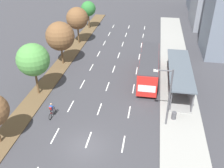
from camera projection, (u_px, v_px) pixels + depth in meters
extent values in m
plane|color=#38383D|center=(86.00, 146.00, 24.17)|extent=(140.00, 140.00, 0.00)
cube|color=brown|center=(69.00, 56.00, 42.32)|extent=(2.60, 52.00, 0.12)
cube|color=gray|center=(175.00, 63.00, 39.78)|extent=(4.50, 52.00, 0.15)
cube|color=white|center=(55.00, 136.00, 25.41)|extent=(0.14, 2.32, 0.01)
cube|color=white|center=(71.00, 106.00, 29.84)|extent=(0.14, 2.32, 0.01)
cube|color=white|center=(82.00, 84.00, 34.26)|extent=(0.14, 2.32, 0.01)
cube|color=white|center=(91.00, 67.00, 38.69)|extent=(0.14, 2.32, 0.01)
cube|color=white|center=(99.00, 54.00, 43.12)|extent=(0.14, 2.32, 0.01)
cube|color=white|center=(104.00, 43.00, 47.55)|extent=(0.14, 2.32, 0.01)
cube|color=white|center=(109.00, 34.00, 51.97)|extent=(0.14, 2.32, 0.01)
cube|color=white|center=(113.00, 26.00, 56.40)|extent=(0.14, 2.32, 0.01)
cube|color=white|center=(88.00, 140.00, 24.91)|extent=(0.14, 2.32, 0.01)
cube|color=white|center=(99.00, 109.00, 29.33)|extent=(0.14, 2.32, 0.01)
cube|color=white|center=(108.00, 86.00, 33.76)|extent=(0.14, 2.32, 0.01)
cube|color=white|center=(114.00, 69.00, 38.19)|extent=(0.14, 2.32, 0.01)
cube|color=white|center=(119.00, 55.00, 42.62)|extent=(0.14, 2.32, 0.01)
cube|color=white|center=(123.00, 44.00, 47.04)|extent=(0.14, 2.32, 0.01)
cube|color=white|center=(126.00, 35.00, 51.47)|extent=(0.14, 2.32, 0.01)
cube|color=white|center=(129.00, 27.00, 55.90)|extent=(0.14, 2.32, 0.01)
cube|color=white|center=(123.00, 144.00, 24.40)|extent=(0.14, 2.32, 0.01)
cube|color=white|center=(129.00, 112.00, 28.83)|extent=(0.14, 2.32, 0.01)
cube|color=white|center=(133.00, 89.00, 33.26)|extent=(0.14, 2.32, 0.01)
cube|color=white|center=(137.00, 71.00, 37.68)|extent=(0.14, 2.32, 0.01)
cube|color=white|center=(139.00, 57.00, 42.11)|extent=(0.14, 2.32, 0.01)
cube|color=white|center=(141.00, 45.00, 46.54)|extent=(0.14, 2.32, 0.01)
cube|color=white|center=(143.00, 36.00, 50.97)|extent=(0.14, 2.32, 0.01)
cube|color=white|center=(145.00, 28.00, 55.39)|extent=(0.14, 2.32, 0.01)
cube|color=gray|center=(177.00, 86.00, 33.36)|extent=(2.60, 11.60, 0.10)
cylinder|color=#56565B|center=(171.00, 100.00, 28.13)|extent=(0.16, 0.16, 2.60)
cylinder|color=#56565B|center=(169.00, 59.00, 37.56)|extent=(0.16, 0.16, 2.60)
cylinder|color=#56565B|center=(193.00, 102.00, 27.79)|extent=(0.16, 0.16, 2.60)
cylinder|color=#56565B|center=(185.00, 60.00, 37.22)|extent=(0.16, 0.16, 2.60)
cube|color=gray|center=(189.00, 78.00, 32.50)|extent=(0.10, 11.02, 2.34)
cube|color=#4C5660|center=(180.00, 68.00, 31.98)|extent=(2.90, 12.00, 0.16)
cube|color=red|center=(149.00, 67.00, 34.77)|extent=(2.50, 11.20, 2.80)
cube|color=#2D3D4C|center=(149.00, 61.00, 34.33)|extent=(2.54, 10.30, 0.90)
cube|color=#333338|center=(150.00, 57.00, 34.02)|extent=(2.45, 10.98, 0.12)
cube|color=#2D3D4C|center=(150.00, 49.00, 39.36)|extent=(2.25, 0.06, 1.54)
cube|color=white|center=(147.00, 89.00, 30.09)|extent=(2.12, 0.04, 0.90)
cylinder|color=black|center=(142.00, 64.00, 38.56)|extent=(0.30, 1.00, 1.00)
cylinder|color=black|center=(156.00, 65.00, 38.24)|extent=(0.30, 1.00, 1.00)
cylinder|color=black|center=(138.00, 87.00, 32.66)|extent=(0.30, 1.00, 1.00)
cylinder|color=black|center=(155.00, 88.00, 32.34)|extent=(0.30, 1.00, 1.00)
torus|color=black|center=(54.00, 111.00, 28.45)|extent=(0.06, 0.72, 0.72)
torus|color=black|center=(50.00, 117.00, 27.52)|extent=(0.06, 0.72, 0.72)
cylinder|color=maroon|center=(52.00, 112.00, 27.84)|extent=(0.05, 0.94, 0.05)
cylinder|color=maroon|center=(52.00, 113.00, 27.85)|extent=(0.05, 0.57, 0.42)
cylinder|color=maroon|center=(51.00, 113.00, 27.66)|extent=(0.04, 0.04, 0.40)
cube|color=black|center=(51.00, 111.00, 27.56)|extent=(0.12, 0.24, 0.06)
cylinder|color=black|center=(53.00, 107.00, 28.13)|extent=(0.46, 0.04, 0.04)
cube|color=#234CA8|center=(51.00, 108.00, 27.55)|extent=(0.30, 0.36, 0.59)
cube|color=#A82323|center=(50.00, 108.00, 27.40)|extent=(0.26, 0.26, 0.42)
sphere|color=tan|center=(51.00, 104.00, 27.43)|extent=(0.20, 0.20, 0.20)
cylinder|color=#4C4C56|center=(50.00, 111.00, 27.74)|extent=(0.12, 0.42, 0.25)
cylinder|color=#4C4C56|center=(51.00, 112.00, 28.02)|extent=(0.10, 0.17, 0.41)
cylinder|color=#4C4C56|center=(52.00, 111.00, 27.71)|extent=(0.12, 0.42, 0.25)
cylinder|color=#4C4C56|center=(53.00, 112.00, 27.98)|extent=(0.10, 0.17, 0.41)
cylinder|color=#234CA8|center=(50.00, 106.00, 27.73)|extent=(0.09, 0.47, 0.28)
cylinder|color=#234CA8|center=(53.00, 106.00, 27.68)|extent=(0.09, 0.47, 0.28)
cylinder|color=brown|center=(37.00, 82.00, 31.34)|extent=(0.28, 0.28, 3.19)
sphere|color=#4C8E42|center=(33.00, 60.00, 29.78)|extent=(3.96, 3.96, 3.96)
cylinder|color=brown|center=(62.00, 55.00, 39.01)|extent=(0.28, 0.28, 2.81)
sphere|color=brown|center=(60.00, 36.00, 37.46)|extent=(4.35, 4.35, 4.35)
cylinder|color=brown|center=(78.00, 35.00, 46.51)|extent=(0.28, 0.28, 3.16)
sphere|color=brown|center=(77.00, 18.00, 44.95)|extent=(3.94, 3.94, 3.94)
cylinder|color=brown|center=(89.00, 21.00, 54.17)|extent=(0.28, 0.28, 3.02)
sphere|color=#2D7533|center=(88.00, 9.00, 52.82)|extent=(3.09, 3.09, 3.09)
cylinder|color=#4C4C51|center=(169.00, 99.00, 25.14)|extent=(0.18, 0.18, 6.50)
cylinder|color=#4C4C51|center=(164.00, 71.00, 23.68)|extent=(1.60, 0.12, 0.12)
cube|color=silver|center=(156.00, 71.00, 23.83)|extent=(0.44, 0.24, 0.16)
cylinder|color=#4C4C51|center=(174.00, 115.00, 27.35)|extent=(0.52, 0.52, 0.85)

